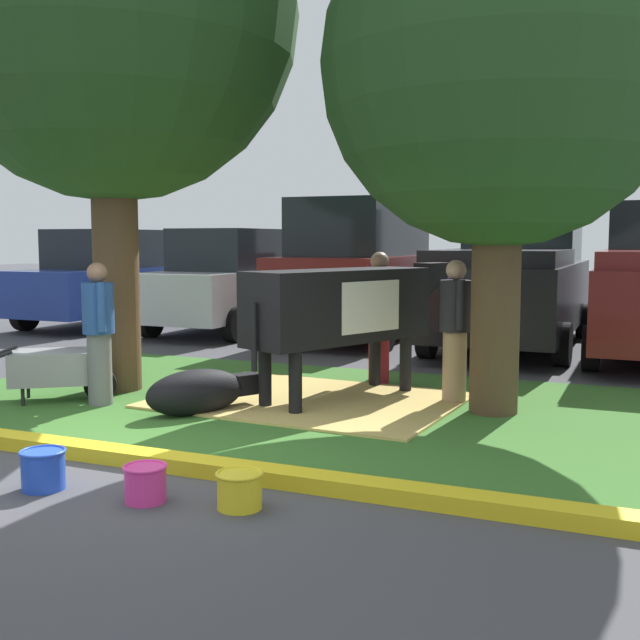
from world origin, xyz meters
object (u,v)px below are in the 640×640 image
calf_lying (198,392)px  wheelbarrow (55,368)px  bucket_blue (43,469)px  suv_black (361,269)px  person_handler (99,330)px  person_visitor_near (455,328)px  sedan_blue (107,279)px  bucket_yellow (240,489)px  pickup_truck_black (515,281)px  shade_tree_right (501,68)px  sedan_silver (230,282)px  cow_holstein (346,306)px  shade_tree_left (109,12)px  person_visitor_far (379,313)px  bucket_pink (145,482)px

calf_lying → wheelbarrow: 1.81m
bucket_blue → suv_black: suv_black is taller
person_handler → person_visitor_near: bearing=24.6°
person_handler → sedan_blue: (-5.11, 6.51, 0.15)m
bucket_yellow → pickup_truck_black: bearing=87.8°
wheelbarrow → suv_black: 6.86m
shade_tree_right → wheelbarrow: (-4.61, -1.35, -3.13)m
calf_lying → sedan_silver: (-3.38, 6.53, 0.75)m
cow_holstein → suv_black: suv_black is taller
bucket_yellow → shade_tree_left: bearing=138.0°
person_visitor_near → wheelbarrow: bearing=-158.3°
person_visitor_near → person_visitor_far: size_ratio=0.96×
calf_lying → bucket_yellow: calf_lying is taller
suv_black → pickup_truck_black: size_ratio=0.85×
bucket_pink → person_visitor_near: bearing=73.2°
person_visitor_near → sedan_silver: bearing=138.8°
cow_holstein → pickup_truck_black: 5.36m
bucket_pink → calf_lying: bearing=114.5°
person_visitor_far → pickup_truck_black: pickup_truck_black is taller
sedan_blue → pickup_truck_black: bearing=0.8°
bucket_blue → sedan_blue: 11.15m
shade_tree_right → cow_holstein: 2.97m
person_visitor_far → sedan_blue: 8.51m
cow_holstein → suv_black: size_ratio=0.65×
shade_tree_right → person_visitor_near: bearing=148.9°
cow_holstein → sedan_silver: sedan_silver is taller
shade_tree_left → bucket_pink: size_ratio=21.39×
cow_holstein → calf_lying: cow_holstein is taller
suv_black → pickup_truck_black: 2.79m
shade_tree_left → person_visitor_far: shade_tree_left is taller
sedan_silver → suv_black: bearing=1.6°
person_visitor_far → suv_black: 4.63m
shade_tree_left → person_handler: (0.36, -0.78, -3.57)m
person_visitor_near → bucket_blue: bearing=-116.7°
person_visitor_far → bucket_yellow: 4.78m
shade_tree_left → shade_tree_right: bearing=7.0°
person_handler → shade_tree_right: bearing=18.2°
wheelbarrow → sedan_silver: bearing=103.4°
shade_tree_right → person_visitor_far: bearing=145.7°
person_visitor_near → wheelbarrow: person_visitor_near is taller
person_visitor_far → pickup_truck_black: size_ratio=0.31×
bucket_yellow → sedan_blue: size_ratio=0.07×
cow_holstein → shade_tree_right: bearing=-1.7°
calf_lying → shade_tree_left: bearing=155.6°
bucket_pink → bucket_yellow: (0.67, 0.14, -0.00)m
cow_holstein → suv_black: (-1.79, 5.31, 0.20)m
calf_lying → bucket_yellow: 2.92m
cow_holstein → sedan_silver: (-4.51, 5.23, -0.09)m
sedan_blue → sedan_silver: bearing=1.8°
bucket_blue → sedan_blue: sedan_blue is taller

